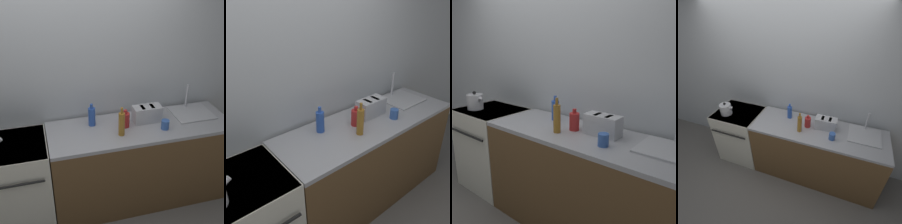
{
  "view_description": "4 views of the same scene",
  "coord_description": "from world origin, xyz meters",
  "views": [
    {
      "loc": [
        -0.32,
        -2.22,
        2.6
      ],
      "look_at": [
        0.38,
        0.37,
        1.11
      ],
      "focal_mm": 50.0,
      "sensor_mm": 36.0,
      "label": 1
    },
    {
      "loc": [
        -0.9,
        -1.08,
        2.1
      ],
      "look_at": [
        0.35,
        0.4,
        1.1
      ],
      "focal_mm": 40.0,
      "sensor_mm": 36.0,
      "label": 2
    },
    {
      "loc": [
        1.73,
        -1.29,
        1.66
      ],
      "look_at": [
        0.4,
        0.34,
        1.08
      ],
      "focal_mm": 40.0,
      "sensor_mm": 36.0,
      "label": 3
    },
    {
      "loc": [
        0.97,
        -1.59,
        2.53
      ],
      "look_at": [
        0.25,
        0.33,
        1.14
      ],
      "focal_mm": 28.0,
      "sensor_mm": 36.0,
      "label": 4
    }
  ],
  "objects": [
    {
      "name": "bottle_blue",
      "position": [
        0.19,
        0.46,
        1.04
      ],
      "size": [
        0.07,
        0.07,
        0.24
      ],
      "color": "#2D56B7",
      "rests_on": "counter_block"
    },
    {
      "name": "stove",
      "position": [
        -0.64,
        0.3,
        0.48
      ],
      "size": [
        0.72,
        0.65,
        0.94
      ],
      "color": "silver",
      "rests_on": "ground_plane"
    },
    {
      "name": "bottle_amber",
      "position": [
        0.43,
        0.21,
        1.06
      ],
      "size": [
        0.06,
        0.06,
        0.29
      ],
      "color": "#9E6B23",
      "rests_on": "counter_block"
    },
    {
      "name": "sink_tray",
      "position": [
        1.29,
        0.42,
        0.95
      ],
      "size": [
        0.42,
        0.37,
        0.28
      ],
      "color": "#B7B7BC",
      "rests_on": "counter_block"
    },
    {
      "name": "wall_back",
      "position": [
        0.0,
        0.69,
        1.3
      ],
      "size": [
        8.0,
        0.05,
        2.6
      ],
      "color": "silver",
      "rests_on": "ground_plane"
    },
    {
      "name": "counter_block",
      "position": [
        0.67,
        0.32,
        0.47
      ],
      "size": [
        1.89,
        0.64,
        0.94
      ],
      "color": "brown",
      "rests_on": "ground_plane"
    },
    {
      "name": "toaster",
      "position": [
        0.76,
        0.39,
        1.02
      ],
      "size": [
        0.29,
        0.15,
        0.17
      ],
      "color": "#BCBCC1",
      "rests_on": "counter_block"
    },
    {
      "name": "cup_blue",
      "position": [
        0.88,
        0.2,
        0.98
      ],
      "size": [
        0.08,
        0.08,
        0.1
      ],
      "color": "#3860B2",
      "rests_on": "counter_block"
    },
    {
      "name": "kettle",
      "position": [
        -0.78,
        0.2,
        1.02
      ],
      "size": [
        0.22,
        0.17,
        0.21
      ],
      "color": "silver",
      "rests_on": "stove"
    },
    {
      "name": "bottle_red",
      "position": [
        0.51,
        0.34,
        1.02
      ],
      "size": [
        0.09,
        0.09,
        0.19
      ],
      "color": "#B72828",
      "rests_on": "counter_block"
    },
    {
      "name": "ground_plane",
      "position": [
        0.0,
        0.0,
        0.0
      ],
      "size": [
        12.0,
        12.0,
        0.0
      ],
      "primitive_type": "plane",
      "color": "slate"
    }
  ]
}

